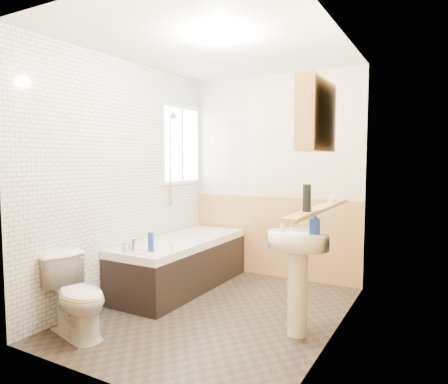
{
  "coord_description": "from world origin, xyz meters",
  "views": [
    {
      "loc": [
        1.88,
        -3.22,
        1.46
      ],
      "look_at": [
        0.0,
        0.15,
        1.15
      ],
      "focal_mm": 32.0,
      "sensor_mm": 36.0,
      "label": 1
    }
  ],
  "objects_px": {
    "pine_shelf": "(321,208)",
    "medicine_cabinet": "(316,116)",
    "bathtub": "(182,262)",
    "toilet": "(77,296)",
    "sink": "(298,262)"
  },
  "relations": [
    {
      "from": "pine_shelf",
      "to": "toilet",
      "type": "bearing_deg",
      "value": -155.19
    },
    {
      "from": "toilet",
      "to": "medicine_cabinet",
      "type": "xyz_separation_m",
      "value": [
        1.77,
        0.76,
        1.46
      ]
    },
    {
      "from": "sink",
      "to": "bathtub",
      "type": "bearing_deg",
      "value": 156.51
    },
    {
      "from": "pine_shelf",
      "to": "medicine_cabinet",
      "type": "distance_m",
      "value": 0.71
    },
    {
      "from": "bathtub",
      "to": "pine_shelf",
      "type": "height_order",
      "value": "pine_shelf"
    },
    {
      "from": "pine_shelf",
      "to": "medicine_cabinet",
      "type": "xyz_separation_m",
      "value": [
        -0.03,
        -0.08,
        0.71
      ]
    },
    {
      "from": "bathtub",
      "to": "medicine_cabinet",
      "type": "bearing_deg",
      "value": -22.05
    },
    {
      "from": "sink",
      "to": "pine_shelf",
      "type": "xyz_separation_m",
      "value": [
        0.2,
        -0.07,
        0.46
      ]
    },
    {
      "from": "sink",
      "to": "medicine_cabinet",
      "type": "height_order",
      "value": "medicine_cabinet"
    },
    {
      "from": "bathtub",
      "to": "pine_shelf",
      "type": "xyz_separation_m",
      "value": [
        1.77,
        -0.63,
        0.79
      ]
    },
    {
      "from": "toilet",
      "to": "bathtub",
      "type": "bearing_deg",
      "value": 12.91
    },
    {
      "from": "sink",
      "to": "toilet",
      "type": "bearing_deg",
      "value": -154.45
    },
    {
      "from": "toilet",
      "to": "pine_shelf",
      "type": "height_order",
      "value": "pine_shelf"
    },
    {
      "from": "toilet",
      "to": "medicine_cabinet",
      "type": "bearing_deg",
      "value": -52.8
    },
    {
      "from": "toilet",
      "to": "medicine_cabinet",
      "type": "relative_size",
      "value": 1.14
    }
  ]
}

